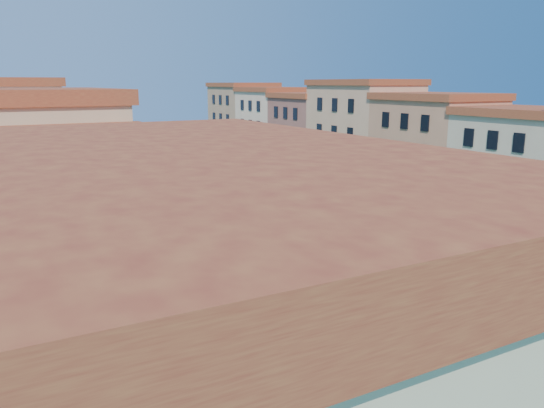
% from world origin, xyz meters
% --- Properties ---
extents(left_bank_palazzos, '(12.80, 128.40, 21.00)m').
position_xyz_m(left_bank_palazzos, '(-26.00, 64.68, 9.71)').
color(left_bank_palazzos, '#CCBE8F').
rests_on(left_bank_palazzos, ground).
extents(right_bank_palazzos, '(12.80, 128.40, 21.00)m').
position_xyz_m(right_bank_palazzos, '(30.00, 65.00, 9.75)').
color(right_bank_palazzos, '#99452F').
rests_on(right_bank_palazzos, ground).
extents(quay, '(4.00, 140.00, 1.00)m').
position_xyz_m(quay, '(22.00, 65.00, 0.50)').
color(quay, '#9F9880').
rests_on(quay, ground).
extents(mooring_poles_right, '(1.44, 54.24, 3.20)m').
position_xyz_m(mooring_poles_right, '(19.10, 28.80, 1.30)').
color(mooring_poles_right, brown).
rests_on(mooring_poles_right, ground).
extents(vaporetto_near, '(4.58, 18.61, 2.76)m').
position_xyz_m(vaporetto_near, '(-11.22, 22.45, 1.24)').
color(vaporetto_near, white).
rests_on(vaporetto_near, ground).
extents(vaporetto_far, '(6.25, 20.55, 3.01)m').
position_xyz_m(vaporetto_far, '(-7.37, 79.61, 1.36)').
color(vaporetto_far, silver).
rests_on(vaporetto_far, ground).
extents(gondola_fore, '(1.72, 11.44, 2.28)m').
position_xyz_m(gondola_fore, '(6.46, 23.84, 0.38)').
color(gondola_fore, black).
rests_on(gondola_fore, ground).
extents(gondola_far, '(1.24, 10.92, 1.55)m').
position_xyz_m(gondola_far, '(10.95, 57.76, 0.32)').
color(gondola_far, black).
rests_on(gondola_far, ground).
extents(motorboat_mid, '(3.04, 6.76, 1.35)m').
position_xyz_m(motorboat_mid, '(-0.99, 34.90, 0.53)').
color(motorboat_mid, silver).
rests_on(motorboat_mid, ground).
extents(motorboat_far, '(3.23, 7.13, 1.42)m').
position_xyz_m(motorboat_far, '(7.49, 76.95, 0.55)').
color(motorboat_far, white).
rests_on(motorboat_far, ground).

